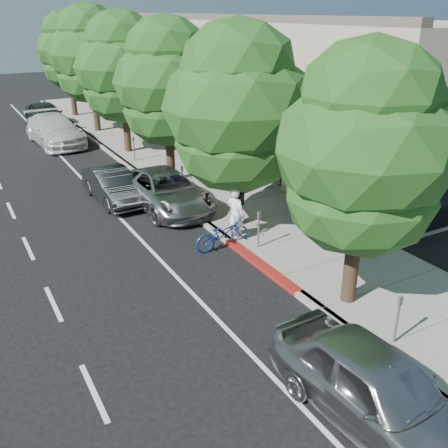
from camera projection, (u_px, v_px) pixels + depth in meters
ground at (279, 280)px, 15.01m from camera, size 120.00×120.00×0.00m
sidewalk at (218, 189)px, 22.42m from camera, size 4.60×56.00×0.15m
curb at (171, 198)px, 21.38m from camera, size 0.30×56.00×0.15m
curb_red_segment at (261, 264)px, 15.78m from camera, size 0.32×4.00×0.15m
storefront_building at (242, 76)px, 32.35m from camera, size 10.00×36.00×7.00m
street_tree_0 at (364, 152)px, 12.11m from camera, size 4.51×4.51×7.06m
street_tree_1 at (238, 109)px, 16.88m from camera, size 5.20×5.20×7.37m
street_tree_2 at (167, 84)px, 21.62m from camera, size 4.70×4.70×7.41m
street_tree_3 at (122, 68)px, 26.39m from camera, size 5.03×5.03×7.63m
street_tree_4 at (90, 55)px, 31.10m from camera, size 5.18×5.18×8.00m
street_tree_5 at (68, 51)px, 35.95m from camera, size 4.38×4.38×7.58m
cyclist at (236, 215)px, 17.12m from camera, size 0.69×0.85×2.02m
bicycle at (223, 234)px, 16.82m from camera, size 2.07×0.77×1.07m
silver_suv at (166, 190)px, 20.25m from camera, size 2.63×5.45×1.50m
dark_sedan at (113, 186)px, 20.95m from camera, size 1.61×4.23×1.38m
white_pickup at (55, 130)px, 29.81m from camera, size 2.80×6.11×1.73m
dark_suv_far at (46, 115)px, 34.18m from camera, size 2.37×5.10×1.69m
near_car_a at (376, 389)px, 9.55m from camera, size 2.19×4.89×1.63m
pedestrian at (216, 156)px, 23.80m from camera, size 1.12×1.10×1.81m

